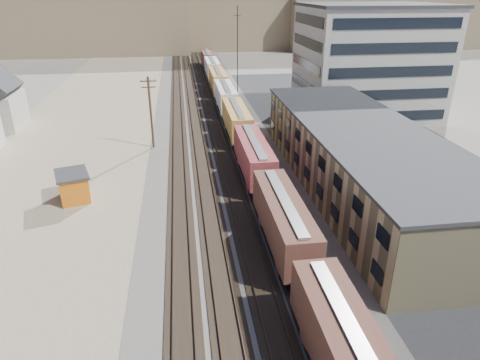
{
  "coord_description": "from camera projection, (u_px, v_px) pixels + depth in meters",
  "views": [
    {
      "loc": [
        -4.3,
        -16.57,
        20.86
      ],
      "look_at": [
        1.19,
        22.55,
        3.0
      ],
      "focal_mm": 32.0,
      "sensor_mm": 36.0,
      "label": 1
    }
  ],
  "objects": [
    {
      "name": "ballast_bed",
      "position": [
        209.0,
        128.0,
        69.19
      ],
      "size": [
        18.0,
        200.0,
        0.06
      ],
      "primitive_type": "cube",
      "color": "#4C4742",
      "rests_on": "ground"
    },
    {
      "name": "dirt_yard",
      "position": [
        67.0,
        156.0,
        57.64
      ],
      "size": [
        24.0,
        180.0,
        0.03
      ],
      "primitive_type": "cube",
      "color": "#88745D",
      "rests_on": "ground"
    },
    {
      "name": "asphalt_lot",
      "position": [
        378.0,
        154.0,
        58.45
      ],
      "size": [
        26.0,
        120.0,
        0.04
      ],
      "primitive_type": "cube",
      "color": "#232326",
      "rests_on": "ground"
    },
    {
      "name": "rail_tracks",
      "position": [
        206.0,
        128.0,
        69.09
      ],
      "size": [
        11.4,
        200.0,
        0.24
      ],
      "color": "black",
      "rests_on": "ground"
    },
    {
      "name": "freight_train",
      "position": [
        231.0,
        107.0,
        70.74
      ],
      "size": [
        3.0,
        119.74,
        4.46
      ],
      "color": "black",
      "rests_on": "ground"
    },
    {
      "name": "warehouse",
      "position": [
        361.0,
        158.0,
        47.04
      ],
      "size": [
        12.4,
        40.4,
        7.25
      ],
      "color": "tan",
      "rests_on": "ground"
    },
    {
      "name": "office_tower",
      "position": [
        368.0,
        61.0,
        73.4
      ],
      "size": [
        22.6,
        18.6,
        18.45
      ],
      "color": "#9E998E",
      "rests_on": "ground"
    },
    {
      "name": "utility_pole_north",
      "position": [
        151.0,
        111.0,
        58.73
      ],
      "size": [
        2.2,
        0.32,
        10.0
      ],
      "color": "#382619",
      "rests_on": "ground"
    },
    {
      "name": "radio_mast",
      "position": [
        238.0,
        60.0,
        75.23
      ],
      "size": [
        1.2,
        0.16,
        18.0
      ],
      "color": "black",
      "rests_on": "ground"
    },
    {
      "name": "hills_north",
      "position": [
        187.0,
        6.0,
        169.82
      ],
      "size": [
        265.0,
        80.0,
        32.0
      ],
      "color": "brown",
      "rests_on": "ground"
    },
    {
      "name": "maintenance_shed",
      "position": [
        73.0,
        186.0,
        45.46
      ],
      "size": [
        4.32,
        4.94,
        3.06
      ],
      "color": "#C96213",
      "rests_on": "ground"
    },
    {
      "name": "parked_car_blue",
      "position": [
        339.0,
        128.0,
        66.72
      ],
      "size": [
        5.89,
        5.67,
        1.56
      ],
      "primitive_type": "imported",
      "rotation": [
        0.0,
        0.0,
        0.84
      ],
      "color": "navy",
      "rests_on": "ground"
    },
    {
      "name": "parked_car_far",
      "position": [
        380.0,
        119.0,
        71.33
      ],
      "size": [
        1.75,
        4.29,
        1.46
      ],
      "primitive_type": "imported",
      "rotation": [
        0.0,
        0.0,
        0.01
      ],
      "color": "silver",
      "rests_on": "ground"
    }
  ]
}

